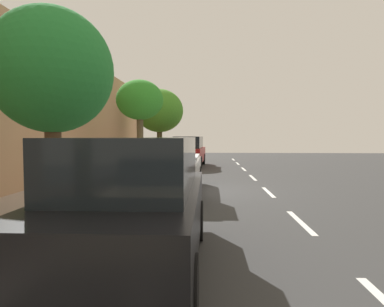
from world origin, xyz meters
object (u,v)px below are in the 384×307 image
(parked_suv_black_mid, at_px, (136,202))
(street_tree_far_end, at_px, (52,72))
(parked_pickup_white_second, at_px, (170,168))
(cyclist_with_backpack, at_px, (166,156))
(street_tree_mid_block, at_px, (140,101))
(street_tree_near_cyclist, at_px, (159,111))
(parked_suv_red_nearest, at_px, (189,151))
(bicycle_at_curb, at_px, (170,171))

(parked_suv_black_mid, distance_m, street_tree_far_end, 4.33)
(parked_pickup_white_second, xyz_separation_m, cyclist_with_backpack, (0.72, -4.50, 0.14))
(parked_suv_black_mid, bearing_deg, parked_pickup_white_second, -87.99)
(street_tree_far_end, bearing_deg, street_tree_mid_block, -90.00)
(parked_pickup_white_second, relative_size, street_tree_far_end, 1.12)
(parked_pickup_white_second, relative_size, street_tree_near_cyclist, 1.01)
(parked_suv_red_nearest, distance_m, cyclist_with_backpack, 6.27)
(parked_suv_black_mid, relative_size, street_tree_near_cyclist, 0.89)
(bicycle_at_curb, relative_size, street_tree_mid_block, 0.35)
(cyclist_with_backpack, bearing_deg, bicycle_at_curb, 116.55)
(parked_suv_red_nearest, distance_m, street_tree_mid_block, 6.18)
(parked_suv_red_nearest, bearing_deg, cyclist_with_backpack, 83.23)
(bicycle_at_curb, relative_size, street_tree_far_end, 0.35)
(cyclist_with_backpack, height_order, street_tree_mid_block, street_tree_mid_block)
(street_tree_near_cyclist, bearing_deg, parked_suv_red_nearest, 138.84)
(street_tree_near_cyclist, relative_size, street_tree_far_end, 1.11)
(parked_pickup_white_second, distance_m, street_tree_near_cyclist, 13.23)
(parked_suv_black_mid, relative_size, bicycle_at_curb, 2.84)
(street_tree_near_cyclist, bearing_deg, cyclist_with_backpack, 100.50)
(cyclist_with_backpack, height_order, street_tree_near_cyclist, street_tree_near_cyclist)
(parked_suv_red_nearest, relative_size, street_tree_near_cyclist, 0.91)
(street_tree_mid_block, bearing_deg, street_tree_near_cyclist, -90.00)
(parked_suv_red_nearest, relative_size, parked_pickup_white_second, 0.90)
(parked_pickup_white_second, bearing_deg, parked_suv_red_nearest, -90.12)
(bicycle_at_curb, bearing_deg, parked_suv_red_nearest, -94.41)
(bicycle_at_curb, distance_m, cyclist_with_backpack, 0.85)
(parked_suv_black_mid, distance_m, cyclist_with_backpack, 11.22)
(street_tree_near_cyclist, xyz_separation_m, street_tree_far_end, (-0.00, 16.80, -0.37))
(bicycle_at_curb, bearing_deg, parked_pickup_white_second, 96.93)
(cyclist_with_backpack, bearing_deg, parked_suv_red_nearest, -96.77)
(parked_pickup_white_second, xyz_separation_m, street_tree_near_cyclist, (2.24, -12.71, 2.94))
(cyclist_with_backpack, bearing_deg, parked_pickup_white_second, 99.05)
(parked_pickup_white_second, bearing_deg, street_tree_mid_block, -68.61)
(bicycle_at_curb, bearing_deg, cyclist_with_backpack, -63.45)
(parked_pickup_white_second, xyz_separation_m, bicycle_at_curb, (0.49, -4.05, -0.54))
(bicycle_at_curb, bearing_deg, street_tree_far_end, 77.90)
(parked_pickup_white_second, xyz_separation_m, parked_suv_black_mid, (-0.23, 6.68, 0.13))
(parked_suv_red_nearest, xyz_separation_m, parked_suv_black_mid, (-0.21, 17.41, 0.00))
(parked_pickup_white_second, relative_size, parked_suv_black_mid, 1.13)
(parked_pickup_white_second, relative_size, street_tree_mid_block, 1.12)
(parked_suv_red_nearest, xyz_separation_m, street_tree_near_cyclist, (2.26, -1.98, 2.82))
(parked_suv_black_mid, relative_size, street_tree_far_end, 0.99)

